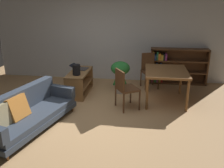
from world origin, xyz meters
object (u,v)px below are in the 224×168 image
(fabric_couch, at_px, (26,112))
(dining_chair_far, at_px, (125,87))
(potted_floor_plant, at_px, (120,72))
(dining_chair_near, at_px, (149,69))
(dining_table, at_px, (166,74))
(desk_speaker, at_px, (76,70))
(bookshelf, at_px, (175,66))
(media_console, at_px, (80,83))
(open_laptop, at_px, (80,68))

(fabric_couch, xyz_separation_m, dining_chair_far, (1.74, 1.11, 0.18))
(potted_floor_plant, distance_m, dining_chair_near, 0.91)
(potted_floor_plant, relative_size, dining_chair_far, 0.92)
(dining_table, height_order, dining_chair_near, dining_chair_near)
(desk_speaker, xyz_separation_m, bookshelf, (2.48, 1.43, -0.20))
(media_console, xyz_separation_m, open_laptop, (-0.04, 0.24, 0.33))
(desk_speaker, height_order, potted_floor_plant, desk_speaker)
(dining_chair_near, relative_size, dining_chair_far, 1.04)
(open_laptop, bearing_deg, dining_chair_near, 14.73)
(potted_floor_plant, xyz_separation_m, dining_table, (1.11, -0.43, 0.13))
(open_laptop, height_order, desk_speaker, desk_speaker)
(dining_chair_far, bearing_deg, fabric_couch, -147.51)
(open_laptop, relative_size, dining_table, 0.42)
(open_laptop, xyz_separation_m, dining_chair_far, (1.26, -1.04, -0.09))
(open_laptop, distance_m, dining_chair_near, 1.87)
(media_console, relative_size, dining_table, 1.00)
(desk_speaker, xyz_separation_m, dining_chair_far, (1.20, -0.51, -0.19))
(media_console, relative_size, desk_speaker, 4.50)
(fabric_couch, xyz_separation_m, bookshelf, (3.01, 3.05, 0.18))
(dining_chair_far, relative_size, bookshelf, 0.57)
(desk_speaker, bearing_deg, dining_table, 0.91)
(dining_chair_far, height_order, bookshelf, bookshelf)
(fabric_couch, bearing_deg, bookshelf, 45.35)
(potted_floor_plant, bearing_deg, dining_chair_far, -78.93)
(potted_floor_plant, bearing_deg, fabric_couch, -126.71)
(desk_speaker, relative_size, potted_floor_plant, 0.31)
(dining_chair_near, distance_m, bookshelf, 0.85)
(dining_chair_far, bearing_deg, dining_chair_near, 70.18)
(open_laptop, bearing_deg, dining_table, -12.78)
(open_laptop, height_order, dining_table, dining_table)
(bookshelf, bearing_deg, open_laptop, -160.34)
(media_console, bearing_deg, bookshelf, 24.71)
(open_laptop, relative_size, dining_chair_near, 0.52)
(open_laptop, xyz_separation_m, potted_floor_plant, (1.07, -0.07, -0.05))
(dining_chair_near, bearing_deg, media_console, -157.90)
(dining_chair_near, bearing_deg, open_laptop, -165.27)
(desk_speaker, height_order, bookshelf, bookshelf)
(dining_chair_far, bearing_deg, dining_table, 30.54)
(media_console, bearing_deg, dining_chair_near, 22.10)
(fabric_couch, relative_size, open_laptop, 4.39)
(open_laptop, distance_m, dining_chair_far, 1.63)
(fabric_couch, height_order, desk_speaker, desk_speaker)
(open_laptop, bearing_deg, potted_floor_plant, -3.61)
(desk_speaker, bearing_deg, dining_chair_far, -22.86)
(fabric_couch, xyz_separation_m, dining_chair_near, (2.28, 2.62, 0.19))
(media_console, relative_size, bookshelf, 0.73)
(desk_speaker, xyz_separation_m, dining_chair_near, (1.75, 1.00, -0.19))
(open_laptop, distance_m, potted_floor_plant, 1.07)
(potted_floor_plant, bearing_deg, dining_chair_near, 36.45)
(fabric_couch, relative_size, dining_chair_near, 2.28)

